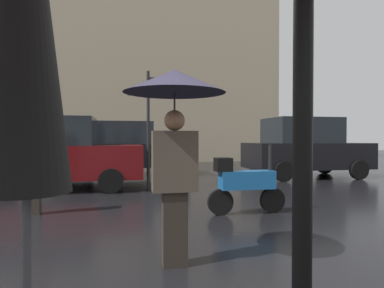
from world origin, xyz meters
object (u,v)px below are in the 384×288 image
(folded_patio_umbrella_near, at_px, (25,22))
(pedestrian_with_bag, at_px, (33,163))
(parked_car_distant, at_px, (51,153))
(pedestrian_with_umbrella, at_px, (175,108))
(parked_scooter, at_px, (244,183))
(parked_car_right, at_px, (305,148))
(street_signpost, at_px, (148,118))
(parked_car_left, at_px, (122,148))

(folded_patio_umbrella_near, height_order, pedestrian_with_bag, folded_patio_umbrella_near)
(folded_patio_umbrella_near, xyz_separation_m, parked_car_distant, (-1.49, 7.78, -0.84))
(pedestrian_with_umbrella, xyz_separation_m, parked_scooter, (1.58, 2.11, -1.11))
(pedestrian_with_bag, distance_m, parked_car_distant, 2.89)
(pedestrian_with_umbrella, relative_size, parked_scooter, 1.44)
(parked_car_right, relative_size, street_signpost, 1.34)
(parked_car_left, relative_size, parked_car_right, 1.10)
(pedestrian_with_umbrella, distance_m, pedestrian_with_bag, 3.61)
(parked_car_distant, xyz_separation_m, street_signpost, (2.47, -0.60, 0.91))
(parked_scooter, distance_m, parked_car_left, 6.98)
(street_signpost, bearing_deg, pedestrian_with_umbrella, -91.03)
(parked_car_right, bearing_deg, pedestrian_with_bag, -143.31)
(folded_patio_umbrella_near, xyz_separation_m, parked_scooter, (2.47, 4.18, -1.24))
(parked_car_distant, distance_m, street_signpost, 2.70)
(folded_patio_umbrella_near, relative_size, pedestrian_with_umbrella, 1.31)
(folded_patio_umbrella_near, height_order, parked_scooter, folded_patio_umbrella_near)
(parked_scooter, bearing_deg, folded_patio_umbrella_near, -142.57)
(parked_car_right, distance_m, parked_car_distant, 8.10)
(parked_scooter, bearing_deg, street_signpost, 94.34)
(folded_patio_umbrella_near, relative_size, pedestrian_with_bag, 1.67)
(folded_patio_umbrella_near, height_order, street_signpost, street_signpost)
(pedestrian_with_umbrella, relative_size, street_signpost, 0.67)
(parked_car_right, xyz_separation_m, parked_car_distant, (-8.00, -1.26, -0.06))
(pedestrian_with_bag, bearing_deg, parked_car_right, -67.09)
(pedestrian_with_umbrella, xyz_separation_m, parked_car_left, (-0.62, 8.72, -0.68))
(pedestrian_with_bag, relative_size, parked_car_right, 0.39)
(parked_car_right, distance_m, street_signpost, 5.89)
(parked_scooter, bearing_deg, pedestrian_with_umbrella, -148.76)
(parked_scooter, height_order, parked_car_distant, parked_car_distant)
(parked_car_left, relative_size, street_signpost, 1.47)
(parked_car_left, xyz_separation_m, parked_car_distant, (-1.77, -3.01, -0.03))
(parked_car_left, bearing_deg, pedestrian_with_umbrella, -76.21)
(parked_car_right, height_order, street_signpost, street_signpost)
(parked_car_left, bearing_deg, parked_car_distant, -110.64)
(parked_scooter, relative_size, street_signpost, 0.47)
(folded_patio_umbrella_near, height_order, parked_car_left, folded_patio_umbrella_near)
(pedestrian_with_umbrella, distance_m, street_signpost, 5.11)
(pedestrian_with_bag, xyz_separation_m, parked_car_right, (7.72, 4.14, 0.10))
(folded_patio_umbrella_near, bearing_deg, parked_car_left, 88.54)
(parked_car_left, distance_m, parked_car_right, 6.47)
(pedestrian_with_umbrella, bearing_deg, street_signpost, -76.01)
(pedestrian_with_bag, distance_m, parked_car_left, 6.07)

